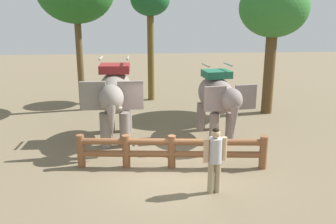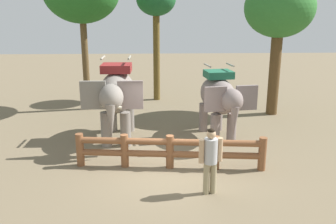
{
  "view_description": "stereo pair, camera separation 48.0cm",
  "coord_description": "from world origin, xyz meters",
  "px_view_note": "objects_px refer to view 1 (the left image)",
  "views": [
    {
      "loc": [
        -0.97,
        -10.28,
        4.79
      ],
      "look_at": [
        0.0,
        1.63,
        1.4
      ],
      "focal_mm": 39.36,
      "sensor_mm": 36.0,
      "label": 1
    },
    {
      "loc": [
        -0.49,
        -10.31,
        4.79
      ],
      "look_at": [
        0.0,
        1.63,
        1.4
      ],
      "focal_mm": 39.36,
      "sensor_mm": 36.0,
      "label": 2
    }
  ],
  "objects_px": {
    "log_fence": "(172,149)",
    "elephant_near_left": "(115,95)",
    "tree_far_right": "(274,10)",
    "elephant_center": "(218,98)",
    "tourist_woman_in_black": "(215,156)",
    "tree_far_left": "(150,3)"
  },
  "relations": [
    {
      "from": "elephant_near_left",
      "to": "tree_far_right",
      "type": "relative_size",
      "value": 0.59
    },
    {
      "from": "log_fence",
      "to": "elephant_near_left",
      "type": "bearing_deg",
      "value": 125.25
    },
    {
      "from": "log_fence",
      "to": "tree_far_left",
      "type": "xyz_separation_m",
      "value": [
        -0.3,
        8.89,
        4.42
      ]
    },
    {
      "from": "elephant_near_left",
      "to": "tourist_woman_in_black",
      "type": "xyz_separation_m",
      "value": [
        2.81,
        -4.26,
        -0.68
      ]
    },
    {
      "from": "tourist_woman_in_black",
      "to": "elephant_near_left",
      "type": "bearing_deg",
      "value": 123.39
    },
    {
      "from": "elephant_center",
      "to": "tree_far_right",
      "type": "relative_size",
      "value": 0.54
    },
    {
      "from": "log_fence",
      "to": "tourist_woman_in_black",
      "type": "height_order",
      "value": "tourist_woman_in_black"
    },
    {
      "from": "log_fence",
      "to": "tree_far_right",
      "type": "relative_size",
      "value": 0.96
    },
    {
      "from": "elephant_center",
      "to": "tree_far_right",
      "type": "distance_m",
      "value": 5.46
    },
    {
      "from": "log_fence",
      "to": "tree_far_right",
      "type": "height_order",
      "value": "tree_far_right"
    },
    {
      "from": "tree_far_left",
      "to": "tree_far_right",
      "type": "bearing_deg",
      "value": -29.49
    },
    {
      "from": "tourist_woman_in_black",
      "to": "tree_far_right",
      "type": "xyz_separation_m",
      "value": [
        4.05,
        7.55,
        3.63
      ]
    },
    {
      "from": "log_fence",
      "to": "tree_far_right",
      "type": "xyz_separation_m",
      "value": [
        5.04,
        5.87,
        4.09
      ]
    },
    {
      "from": "tourist_woman_in_black",
      "to": "tree_far_left",
      "type": "bearing_deg",
      "value": 96.94
    },
    {
      "from": "tourist_woman_in_black",
      "to": "elephant_center",
      "type": "bearing_deg",
      "value": 77.23
    },
    {
      "from": "log_fence",
      "to": "tourist_woman_in_black",
      "type": "distance_m",
      "value": 2.0
    },
    {
      "from": "tree_far_left",
      "to": "tree_far_right",
      "type": "distance_m",
      "value": 6.14
    },
    {
      "from": "elephant_near_left",
      "to": "elephant_center",
      "type": "height_order",
      "value": "elephant_near_left"
    },
    {
      "from": "elephant_center",
      "to": "tree_far_right",
      "type": "height_order",
      "value": "tree_far_right"
    },
    {
      "from": "elephant_near_left",
      "to": "tourist_woman_in_black",
      "type": "distance_m",
      "value": 5.15
    },
    {
      "from": "elephant_near_left",
      "to": "tourist_woman_in_black",
      "type": "height_order",
      "value": "elephant_near_left"
    },
    {
      "from": "log_fence",
      "to": "tree_far_right",
      "type": "bearing_deg",
      "value": 49.33
    }
  ]
}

